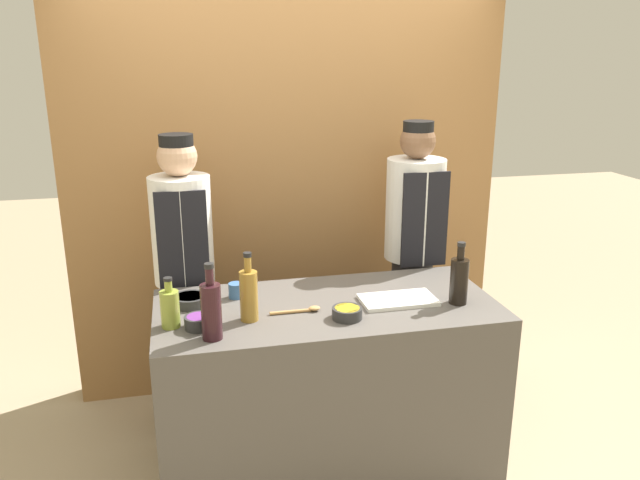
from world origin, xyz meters
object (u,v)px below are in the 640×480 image
object	(u,v)px
sauce_bowl_purple	(199,321)
wooden_spoon	(302,310)
bottle_wine	(211,310)
chef_right	(413,254)
sauce_bowl_green	(190,300)
bottle_vinegar	(249,294)
chef_left	(185,274)
cutting_board	(398,300)
bottle_oil	(170,308)
cup_blue	(236,290)
sauce_bowl_yellow	(347,312)
bottle_soy	(459,280)

from	to	relation	value
sauce_bowl_purple	wooden_spoon	bearing A→B (deg)	7.97
bottle_wine	chef_right	size ratio (longest dim) A/B	0.20
sauce_bowl_green	bottle_vinegar	size ratio (longest dim) A/B	0.52
wooden_spoon	chef_left	world-z (taller)	chef_left
wooden_spoon	cutting_board	bearing A→B (deg)	2.35
sauce_bowl_purple	bottle_oil	bearing A→B (deg)	161.16
sauce_bowl_green	bottle_vinegar	world-z (taller)	bottle_vinegar
bottle_oil	chef_right	world-z (taller)	chef_right
chef_right	cup_blue	bearing A→B (deg)	-159.85
sauce_bowl_green	chef_left	world-z (taller)	chef_left
sauce_bowl_purple	sauce_bowl_yellow	xyz separation A→B (m)	(0.67, -0.05, -0.00)
sauce_bowl_green	bottle_soy	bearing A→B (deg)	-11.63
chef_right	cutting_board	bearing A→B (deg)	-116.79
chef_left	chef_right	bearing A→B (deg)	0.00
bottle_wine	bottle_soy	bearing A→B (deg)	6.19
cutting_board	bottle_soy	size ratio (longest dim) A/B	1.18
chef_left	bottle_soy	bearing A→B (deg)	-28.84
sauce_bowl_green	cup_blue	bearing A→B (deg)	12.33
chef_right	chef_left	bearing A→B (deg)	-180.00
sauce_bowl_yellow	bottle_wine	world-z (taller)	bottle_wine
bottle_vinegar	chef_left	xyz separation A→B (m)	(-0.28, 0.68, -0.12)
sauce_bowl_yellow	bottle_soy	size ratio (longest dim) A/B	0.45
sauce_bowl_green	bottle_soy	size ratio (longest dim) A/B	0.55
bottle_wine	bottle_oil	bearing A→B (deg)	137.14
sauce_bowl_green	bottle_oil	size ratio (longest dim) A/B	0.73
sauce_bowl_green	cup_blue	xyz separation A→B (m)	(0.23, 0.05, 0.01)
sauce_bowl_green	cup_blue	size ratio (longest dim) A/B	2.25
cup_blue	wooden_spoon	world-z (taller)	cup_blue
cutting_board	bottle_soy	world-z (taller)	bottle_soy
sauce_bowl_yellow	cup_blue	xyz separation A→B (m)	(-0.47, 0.37, 0.01)
chef_right	bottle_vinegar	bearing A→B (deg)	-147.05
chef_left	cup_blue	bearing A→B (deg)	-58.70
bottle_soy	chef_right	size ratio (longest dim) A/B	0.18
bottle_oil	chef_right	size ratio (longest dim) A/B	0.13
bottle_wine	cup_blue	size ratio (longest dim) A/B	4.50
cup_blue	sauce_bowl_green	bearing A→B (deg)	-167.67
chef_right	bottle_soy	bearing A→B (deg)	-93.29
bottle_soy	bottle_oil	distance (m)	1.36
bottle_wine	chef_left	distance (m)	0.86
sauce_bowl_yellow	bottle_vinegar	xyz separation A→B (m)	(-0.44, 0.08, 0.10)
bottle_wine	sauce_bowl_green	bearing A→B (deg)	101.93
sauce_bowl_purple	cup_blue	distance (m)	0.38
sauce_bowl_yellow	bottle_soy	xyz separation A→B (m)	(0.57, 0.06, 0.09)
sauce_bowl_yellow	bottle_soy	distance (m)	0.58
cup_blue	chef_left	world-z (taller)	chef_left
sauce_bowl_purple	sauce_bowl_green	distance (m)	0.27
sauce_bowl_yellow	wooden_spoon	xyz separation A→B (m)	(-0.19, 0.11, -0.02)
bottle_oil	sauce_bowl_yellow	bearing A→B (deg)	-6.35
bottle_vinegar	bottle_wine	world-z (taller)	bottle_wine
bottle_soy	cup_blue	xyz separation A→B (m)	(-1.05, 0.31, -0.08)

